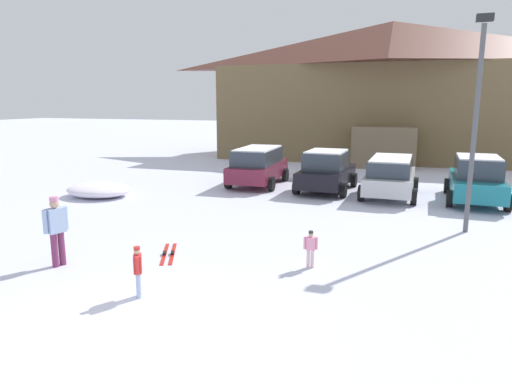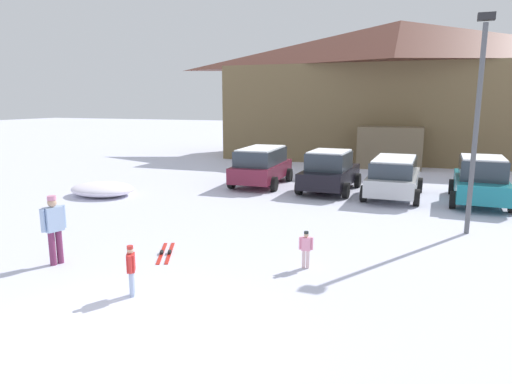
{
  "view_description": "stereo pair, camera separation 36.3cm",
  "coord_description": "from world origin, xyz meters",
  "px_view_note": "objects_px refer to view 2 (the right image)",
  "views": [
    {
      "loc": [
        4.21,
        -5.68,
        3.83
      ],
      "look_at": [
        -0.69,
        8.02,
        0.94
      ],
      "focal_mm": 32.0,
      "sensor_mm": 36.0,
      "label": 1
    },
    {
      "loc": [
        4.55,
        -5.55,
        3.83
      ],
      "look_at": [
        -0.69,
        8.02,
        0.94
      ],
      "focal_mm": 32.0,
      "sensor_mm": 36.0,
      "label": 2
    }
  ],
  "objects_px": {
    "ski_lodge": "(397,90)",
    "lamp_post": "(477,115)",
    "pair_of_skis": "(166,253)",
    "parked_black_sedan": "(330,171)",
    "parked_teal_hatchback": "(481,180)",
    "skier_child_in_pink_snowsuit": "(306,247)",
    "parked_silver_wagon": "(394,176)",
    "skier_adult_in_blue_parka": "(54,226)",
    "parked_maroon_van": "(261,165)",
    "skier_child_in_red_jacket": "(131,268)",
    "plowed_snow_pile": "(103,189)"
  },
  "relations": [
    {
      "from": "ski_lodge",
      "to": "lamp_post",
      "type": "distance_m",
      "value": 18.18
    },
    {
      "from": "pair_of_skis",
      "to": "parked_black_sedan",
      "type": "bearing_deg",
      "value": 77.65
    },
    {
      "from": "skier_child_in_red_jacket",
      "to": "lamp_post",
      "type": "relative_size",
      "value": 0.17
    },
    {
      "from": "parked_teal_hatchback",
      "to": "skier_adult_in_blue_parka",
      "type": "bearing_deg",
      "value": -132.29
    },
    {
      "from": "skier_child_in_pink_snowsuit",
      "to": "skier_adult_in_blue_parka",
      "type": "bearing_deg",
      "value": -161.6
    },
    {
      "from": "parked_black_sedan",
      "to": "skier_child_in_red_jacket",
      "type": "relative_size",
      "value": 4.06
    },
    {
      "from": "skier_adult_in_blue_parka",
      "to": "parked_maroon_van",
      "type": "bearing_deg",
      "value": 85.66
    },
    {
      "from": "skier_child_in_red_jacket",
      "to": "parked_silver_wagon",
      "type": "bearing_deg",
      "value": 71.21
    },
    {
      "from": "skier_child_in_red_jacket",
      "to": "parked_maroon_van",
      "type": "bearing_deg",
      "value": 98.68
    },
    {
      "from": "parked_maroon_van",
      "to": "plowed_snow_pile",
      "type": "height_order",
      "value": "parked_maroon_van"
    },
    {
      "from": "ski_lodge",
      "to": "parked_maroon_van",
      "type": "bearing_deg",
      "value": -111.34
    },
    {
      "from": "parked_teal_hatchback",
      "to": "parked_maroon_van",
      "type": "bearing_deg",
      "value": 175.97
    },
    {
      "from": "skier_child_in_red_jacket",
      "to": "plowed_snow_pile",
      "type": "distance_m",
      "value": 10.66
    },
    {
      "from": "parked_silver_wagon",
      "to": "skier_adult_in_blue_parka",
      "type": "xyz_separation_m",
      "value": [
        -6.85,
        -11.02,
        0.07
      ]
    },
    {
      "from": "skier_child_in_pink_snowsuit",
      "to": "parked_teal_hatchback",
      "type": "bearing_deg",
      "value": 64.37
    },
    {
      "from": "parked_black_sedan",
      "to": "lamp_post",
      "type": "bearing_deg",
      "value": -43.73
    },
    {
      "from": "parked_black_sedan",
      "to": "parked_silver_wagon",
      "type": "height_order",
      "value": "parked_black_sedan"
    },
    {
      "from": "ski_lodge",
      "to": "parked_black_sedan",
      "type": "height_order",
      "value": "ski_lodge"
    },
    {
      "from": "parked_silver_wagon",
      "to": "skier_child_in_red_jacket",
      "type": "height_order",
      "value": "parked_silver_wagon"
    },
    {
      "from": "ski_lodge",
      "to": "pair_of_skis",
      "type": "bearing_deg",
      "value": -99.43
    },
    {
      "from": "skier_child_in_red_jacket",
      "to": "plowed_snow_pile",
      "type": "bearing_deg",
      "value": 132.43
    },
    {
      "from": "skier_adult_in_blue_parka",
      "to": "lamp_post",
      "type": "distance_m",
      "value": 11.58
    },
    {
      "from": "parked_maroon_van",
      "to": "skier_child_in_pink_snowsuit",
      "type": "bearing_deg",
      "value": -64.1
    },
    {
      "from": "parked_silver_wagon",
      "to": "lamp_post",
      "type": "height_order",
      "value": "lamp_post"
    },
    {
      "from": "parked_teal_hatchback",
      "to": "pair_of_skis",
      "type": "relative_size",
      "value": 2.74
    },
    {
      "from": "pair_of_skis",
      "to": "ski_lodge",
      "type": "bearing_deg",
      "value": 80.57
    },
    {
      "from": "parked_maroon_van",
      "to": "skier_adult_in_blue_parka",
      "type": "height_order",
      "value": "parked_maroon_van"
    },
    {
      "from": "ski_lodge",
      "to": "skier_child_in_red_jacket",
      "type": "height_order",
      "value": "ski_lodge"
    },
    {
      "from": "skier_adult_in_blue_parka",
      "to": "lamp_post",
      "type": "bearing_deg",
      "value": 34.35
    },
    {
      "from": "parked_teal_hatchback",
      "to": "plowed_snow_pile",
      "type": "height_order",
      "value": "parked_teal_hatchback"
    },
    {
      "from": "skier_child_in_red_jacket",
      "to": "pair_of_skis",
      "type": "height_order",
      "value": "skier_child_in_red_jacket"
    },
    {
      "from": "skier_child_in_pink_snowsuit",
      "to": "pair_of_skis",
      "type": "height_order",
      "value": "skier_child_in_pink_snowsuit"
    },
    {
      "from": "skier_child_in_red_jacket",
      "to": "lamp_post",
      "type": "bearing_deg",
      "value": 47.99
    },
    {
      "from": "parked_maroon_van",
      "to": "skier_child_in_pink_snowsuit",
      "type": "distance_m",
      "value": 10.89
    },
    {
      "from": "parked_maroon_van",
      "to": "parked_teal_hatchback",
      "type": "height_order",
      "value": "parked_teal_hatchback"
    },
    {
      "from": "parked_silver_wagon",
      "to": "skier_adult_in_blue_parka",
      "type": "bearing_deg",
      "value": -121.85
    },
    {
      "from": "parked_silver_wagon",
      "to": "skier_child_in_pink_snowsuit",
      "type": "xyz_separation_m",
      "value": [
        -1.21,
        -9.15,
        -0.37
      ]
    },
    {
      "from": "skier_adult_in_blue_parka",
      "to": "parked_black_sedan",
      "type": "bearing_deg",
      "value": 69.87
    },
    {
      "from": "parked_teal_hatchback",
      "to": "skier_child_in_pink_snowsuit",
      "type": "bearing_deg",
      "value": -115.63
    },
    {
      "from": "parked_maroon_van",
      "to": "skier_adult_in_blue_parka",
      "type": "distance_m",
      "value": 11.7
    },
    {
      "from": "skier_child_in_pink_snowsuit",
      "to": "lamp_post",
      "type": "distance_m",
      "value": 6.52
    },
    {
      "from": "parked_black_sedan",
      "to": "parked_silver_wagon",
      "type": "xyz_separation_m",
      "value": [
        2.69,
        -0.31,
        -0.0
      ]
    },
    {
      "from": "parked_maroon_van",
      "to": "plowed_snow_pile",
      "type": "distance_m",
      "value": 7.08
    },
    {
      "from": "skier_adult_in_blue_parka",
      "to": "lamp_post",
      "type": "relative_size",
      "value": 0.27
    },
    {
      "from": "ski_lodge",
      "to": "parked_black_sedan",
      "type": "relative_size",
      "value": 5.35
    },
    {
      "from": "parked_silver_wagon",
      "to": "parked_teal_hatchback",
      "type": "height_order",
      "value": "parked_teal_hatchback"
    },
    {
      "from": "parked_black_sedan",
      "to": "parked_silver_wagon",
      "type": "distance_m",
      "value": 2.71
    },
    {
      "from": "parked_silver_wagon",
      "to": "skier_child_in_red_jacket",
      "type": "relative_size",
      "value": 4.25
    },
    {
      "from": "skier_child_in_red_jacket",
      "to": "pair_of_skis",
      "type": "bearing_deg",
      "value": 107.46
    },
    {
      "from": "parked_silver_wagon",
      "to": "skier_child_in_pink_snowsuit",
      "type": "bearing_deg",
      "value": -97.52
    }
  ]
}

